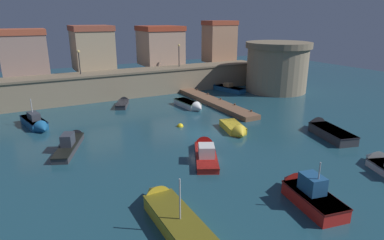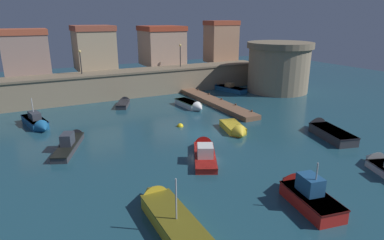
{
  "view_description": "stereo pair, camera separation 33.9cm",
  "coord_description": "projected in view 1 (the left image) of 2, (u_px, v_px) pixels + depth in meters",
  "views": [
    {
      "loc": [
        -14.27,
        -24.26,
        10.29
      ],
      "look_at": [
        0.0,
        2.46,
        0.69
      ],
      "focal_mm": 30.69,
      "sensor_mm": 36.0,
      "label": 1
    },
    {
      "loc": [
        -13.97,
        -24.42,
        10.29
      ],
      "look_at": [
        0.0,
        2.46,
        0.69
      ],
      "focal_mm": 30.69,
      "sensor_mm": 36.0,
      "label": 2
    }
  ],
  "objects": [
    {
      "name": "old_town_backdrop",
      "position": [
        128.0,
        46.0,
        46.85
      ],
      "size": [
        33.63,
        5.92,
        6.46
      ],
      "color": "gray",
      "rests_on": "ground"
    },
    {
      "name": "quay_wall",
      "position": [
        138.0,
        82.0,
        44.55
      ],
      "size": [
        37.14,
        3.88,
        3.43
      ],
      "color": "gray",
      "rests_on": "ground"
    },
    {
      "name": "moored_boat_3",
      "position": [
        235.0,
        129.0,
        30.29
      ],
      "size": [
        2.54,
        4.48,
        1.48
      ],
      "rotation": [
        0.0,
        0.0,
        -1.82
      ],
      "color": "gold",
      "rests_on": "ground"
    },
    {
      "name": "pier_dock",
      "position": [
        215.0,
        102.0,
        40.01
      ],
      "size": [
        1.96,
        15.13,
        0.7
      ],
      "color": "brown",
      "rests_on": "ground"
    },
    {
      "name": "fortress_tower",
      "position": [
        277.0,
        67.0,
        46.35
      ],
      "size": [
        9.09,
        9.09,
        6.89
      ],
      "color": "gray",
      "rests_on": "ground"
    },
    {
      "name": "moored_boat_2",
      "position": [
        123.0,
        103.0,
        39.64
      ],
      "size": [
        2.79,
        4.26,
        1.11
      ],
      "rotation": [
        0.0,
        0.0,
        1.14
      ],
      "color": "#333338",
      "rests_on": "ground"
    },
    {
      "name": "moored_boat_1",
      "position": [
        72.0,
        142.0,
        27.07
      ],
      "size": [
        3.71,
        6.76,
        1.74
      ],
      "rotation": [
        0.0,
        0.0,
        1.18
      ],
      "color": "#333338",
      "rests_on": "ground"
    },
    {
      "name": "mooring_buoy_0",
      "position": [
        180.0,
        127.0,
        32.04
      ],
      "size": [
        0.63,
        0.63,
        0.63
      ],
      "primitive_type": "sphere",
      "color": "yellow",
      "rests_on": "ground"
    },
    {
      "name": "moored_boat_10",
      "position": [
        205.0,
        150.0,
        25.53
      ],
      "size": [
        4.2,
        6.35,
        1.81
      ],
      "rotation": [
        0.0,
        0.0,
        1.1
      ],
      "color": "red",
      "rests_on": "ground"
    },
    {
      "name": "moored_boat_0",
      "position": [
        170.0,
        213.0,
        17.21
      ],
      "size": [
        1.75,
        6.86,
        3.4
      ],
      "rotation": [
        0.0,
        0.0,
        1.57
      ],
      "color": "gold",
      "rests_on": "ground"
    },
    {
      "name": "quay_lamp_1",
      "position": [
        179.0,
        52.0,
        46.18
      ],
      "size": [
        0.32,
        0.32,
        3.15
      ],
      "color": "black",
      "rests_on": "quay_wall"
    },
    {
      "name": "ground_plane",
      "position": [
        205.0,
        134.0,
        29.92
      ],
      "size": [
        97.36,
        97.36,
        0.0
      ],
      "primitive_type": "plane",
      "color": "#1E4756"
    },
    {
      "name": "moored_boat_6",
      "position": [
        191.0,
        105.0,
        38.37
      ],
      "size": [
        1.85,
        5.07,
        1.37
      ],
      "rotation": [
        0.0,
        0.0,
        -1.48
      ],
      "color": "white",
      "rests_on": "ground"
    },
    {
      "name": "moored_boat_8",
      "position": [
        306.0,
        192.0,
        19.02
      ],
      "size": [
        2.54,
        5.09,
        3.23
      ],
      "rotation": [
        0.0,
        0.0,
        1.39
      ],
      "color": "red",
      "rests_on": "ground"
    },
    {
      "name": "moored_boat_7",
      "position": [
        325.0,
        130.0,
        29.81
      ],
      "size": [
        3.24,
        6.15,
        1.73
      ],
      "rotation": [
        0.0,
        0.0,
        1.31
      ],
      "color": "#333338",
      "rests_on": "ground"
    },
    {
      "name": "moored_boat_9",
      "position": [
        224.0,
        87.0,
        47.83
      ],
      "size": [
        3.04,
        6.37,
        1.58
      ],
      "rotation": [
        0.0,
        0.0,
        1.83
      ],
      "color": "#195689",
      "rests_on": "ground"
    },
    {
      "name": "moored_boat_4",
      "position": [
        36.0,
        123.0,
        31.57
      ],
      "size": [
        2.57,
        5.57,
        3.06
      ],
      "rotation": [
        0.0,
        0.0,
        -1.35
      ],
      "color": "#195689",
      "rests_on": "ground"
    },
    {
      "name": "quay_lamp_0",
      "position": [
        79.0,
        58.0,
        40.11
      ],
      "size": [
        0.32,
        0.32,
        2.94
      ],
      "color": "black",
      "rests_on": "quay_wall"
    }
  ]
}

